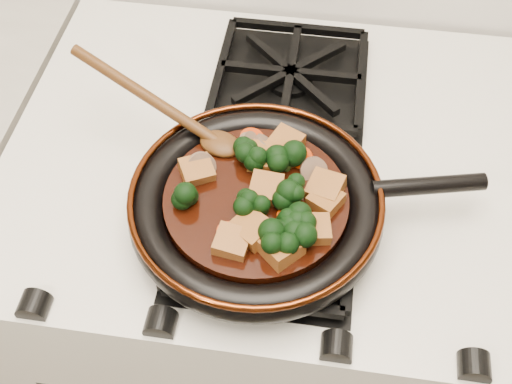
# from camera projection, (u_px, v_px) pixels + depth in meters

# --- Properties ---
(stove) EXTENTS (0.76, 0.60, 0.90)m
(stove) POSITION_uv_depth(u_px,v_px,m) (272.00, 303.00, 1.25)
(stove) COLOR silver
(stove) RESTS_ON ground
(burner_grate_front) EXTENTS (0.23, 0.23, 0.03)m
(burner_grate_front) POSITION_uv_depth(u_px,v_px,m) (265.00, 229.00, 0.80)
(burner_grate_front) COLOR black
(burner_grate_front) RESTS_ON stove
(burner_grate_back) EXTENTS (0.23, 0.23, 0.03)m
(burner_grate_back) POSITION_uv_depth(u_px,v_px,m) (290.00, 77.00, 0.96)
(burner_grate_back) COLOR black
(burner_grate_back) RESTS_ON stove
(skillet) EXTENTS (0.43, 0.31, 0.05)m
(skillet) POSITION_uv_depth(u_px,v_px,m) (258.00, 205.00, 0.78)
(skillet) COLOR black
(skillet) RESTS_ON burner_grate_front
(braising_sauce) EXTENTS (0.22, 0.22, 0.02)m
(braising_sauce) POSITION_uv_depth(u_px,v_px,m) (256.00, 202.00, 0.78)
(braising_sauce) COLOR black
(braising_sauce) RESTS_ON skillet
(tofu_cube_0) EXTENTS (0.05, 0.05, 0.02)m
(tofu_cube_0) POSITION_uv_depth(u_px,v_px,m) (326.00, 201.00, 0.76)
(tofu_cube_0) COLOR brown
(tofu_cube_0) RESTS_ON braising_sauce
(tofu_cube_1) EXTENTS (0.04, 0.04, 0.03)m
(tofu_cube_1) POSITION_uv_depth(u_px,v_px,m) (266.00, 189.00, 0.77)
(tofu_cube_1) COLOR brown
(tofu_cube_1) RESTS_ON braising_sauce
(tofu_cube_2) EXTENTS (0.06, 0.06, 0.03)m
(tofu_cube_2) POSITION_uv_depth(u_px,v_px,m) (281.00, 247.00, 0.72)
(tofu_cube_2) COLOR brown
(tofu_cube_2) RESTS_ON braising_sauce
(tofu_cube_3) EXTENTS (0.04, 0.04, 0.03)m
(tofu_cube_3) POSITION_uv_depth(u_px,v_px,m) (264.00, 158.00, 0.80)
(tofu_cube_3) COLOR brown
(tofu_cube_3) RESTS_ON braising_sauce
(tofu_cube_4) EXTENTS (0.04, 0.04, 0.02)m
(tofu_cube_4) POSITION_uv_depth(u_px,v_px,m) (314.00, 230.00, 0.73)
(tofu_cube_4) COLOR brown
(tofu_cube_4) RESTS_ON braising_sauce
(tofu_cube_5) EXTENTS (0.06, 0.06, 0.03)m
(tofu_cube_5) POSITION_uv_depth(u_px,v_px,m) (252.00, 229.00, 0.73)
(tofu_cube_5) COLOR brown
(tofu_cube_5) RESTS_ON braising_sauce
(tofu_cube_6) EXTENTS (0.04, 0.04, 0.03)m
(tofu_cube_6) POSITION_uv_depth(u_px,v_px,m) (232.00, 243.00, 0.72)
(tofu_cube_6) COLOR brown
(tofu_cube_6) RESTS_ON braising_sauce
(tofu_cube_7) EXTENTS (0.05, 0.05, 0.03)m
(tofu_cube_7) POSITION_uv_depth(u_px,v_px,m) (197.00, 171.00, 0.79)
(tofu_cube_7) COLOR brown
(tofu_cube_7) RESTS_ON braising_sauce
(tofu_cube_8) EXTENTS (0.05, 0.05, 0.03)m
(tofu_cube_8) POSITION_uv_depth(u_px,v_px,m) (325.00, 188.00, 0.77)
(tofu_cube_8) COLOR brown
(tofu_cube_8) RESTS_ON braising_sauce
(tofu_cube_9) EXTENTS (0.05, 0.05, 0.03)m
(tofu_cube_9) POSITION_uv_depth(u_px,v_px,m) (278.00, 157.00, 0.80)
(tofu_cube_9) COLOR brown
(tofu_cube_9) RESTS_ON braising_sauce
(tofu_cube_10) EXTENTS (0.05, 0.05, 0.02)m
(tofu_cube_10) POSITION_uv_depth(u_px,v_px,m) (286.00, 143.00, 0.81)
(tofu_cube_10) COLOR brown
(tofu_cube_10) RESTS_ON braising_sauce
(broccoli_floret_0) EXTENTS (0.09, 0.08, 0.06)m
(broccoli_floret_0) POSITION_uv_depth(u_px,v_px,m) (295.00, 197.00, 0.76)
(broccoli_floret_0) COLOR black
(broccoli_floret_0) RESTS_ON braising_sauce
(broccoli_floret_1) EXTENTS (0.10, 0.08, 0.08)m
(broccoli_floret_1) POSITION_uv_depth(u_px,v_px,m) (283.00, 240.00, 0.72)
(broccoli_floret_1) COLOR black
(broccoli_floret_1) RESTS_ON braising_sauce
(broccoli_floret_2) EXTENTS (0.08, 0.09, 0.07)m
(broccoli_floret_2) POSITION_uv_depth(u_px,v_px,m) (252.00, 159.00, 0.79)
(broccoli_floret_2) COLOR black
(broccoli_floret_2) RESTS_ON braising_sauce
(broccoli_floret_3) EXTENTS (0.09, 0.09, 0.07)m
(broccoli_floret_3) POSITION_uv_depth(u_px,v_px,m) (286.00, 164.00, 0.79)
(broccoli_floret_3) COLOR black
(broccoli_floret_3) RESTS_ON braising_sauce
(broccoli_floret_4) EXTENTS (0.08, 0.08, 0.06)m
(broccoli_floret_4) POSITION_uv_depth(u_px,v_px,m) (251.00, 207.00, 0.75)
(broccoli_floret_4) COLOR black
(broccoli_floret_4) RESTS_ON braising_sauce
(broccoli_floret_5) EXTENTS (0.08, 0.08, 0.07)m
(broccoli_floret_5) POSITION_uv_depth(u_px,v_px,m) (187.00, 194.00, 0.76)
(broccoli_floret_5) COLOR black
(broccoli_floret_5) RESTS_ON braising_sauce
(broccoli_floret_6) EXTENTS (0.08, 0.09, 0.06)m
(broccoli_floret_6) POSITION_uv_depth(u_px,v_px,m) (297.00, 230.00, 0.73)
(broccoli_floret_6) COLOR black
(broccoli_floret_6) RESTS_ON braising_sauce
(broccoli_floret_7) EXTENTS (0.08, 0.09, 0.07)m
(broccoli_floret_7) POSITION_uv_depth(u_px,v_px,m) (297.00, 227.00, 0.73)
(broccoli_floret_7) COLOR black
(broccoli_floret_7) RESTS_ON braising_sauce
(carrot_coin_0) EXTENTS (0.03, 0.03, 0.01)m
(carrot_coin_0) POSITION_uv_depth(u_px,v_px,m) (228.00, 232.00, 0.73)
(carrot_coin_0) COLOR #BF3005
(carrot_coin_0) RESTS_ON braising_sauce
(carrot_coin_1) EXTENTS (0.03, 0.03, 0.02)m
(carrot_coin_1) POSITION_uv_depth(u_px,v_px,m) (302.00, 158.00, 0.80)
(carrot_coin_1) COLOR #BF3005
(carrot_coin_1) RESTS_ON braising_sauce
(carrot_coin_2) EXTENTS (0.03, 0.03, 0.01)m
(carrot_coin_2) POSITION_uv_depth(u_px,v_px,m) (252.00, 139.00, 0.82)
(carrot_coin_2) COLOR #BF3005
(carrot_coin_2) RESTS_ON braising_sauce
(carrot_coin_3) EXTENTS (0.03, 0.03, 0.01)m
(carrot_coin_3) POSITION_uv_depth(u_px,v_px,m) (290.00, 217.00, 0.75)
(carrot_coin_3) COLOR #BF3005
(carrot_coin_3) RESTS_ON braising_sauce
(mushroom_slice_0) EXTENTS (0.05, 0.04, 0.04)m
(mushroom_slice_0) POSITION_uv_depth(u_px,v_px,m) (201.00, 167.00, 0.79)
(mushroom_slice_0) COLOR brown
(mushroom_slice_0) RESTS_ON braising_sauce
(mushroom_slice_1) EXTENTS (0.04, 0.03, 0.03)m
(mushroom_slice_1) POSITION_uv_depth(u_px,v_px,m) (314.00, 170.00, 0.79)
(mushroom_slice_1) COLOR brown
(mushroom_slice_1) RESTS_ON braising_sauce
(mushroom_slice_2) EXTENTS (0.05, 0.05, 0.03)m
(mushroom_slice_2) POSITION_uv_depth(u_px,v_px,m) (267.00, 145.00, 0.81)
(mushroom_slice_2) COLOR brown
(mushroom_slice_2) RESTS_ON braising_sauce
(mushroom_slice_3) EXTENTS (0.03, 0.04, 0.03)m
(mushroom_slice_3) POSITION_uv_depth(u_px,v_px,m) (250.00, 144.00, 0.81)
(mushroom_slice_3) COLOR brown
(mushroom_slice_3) RESTS_ON braising_sauce
(wooden_spoon) EXTENTS (0.15, 0.08, 0.23)m
(wooden_spoon) POSITION_uv_depth(u_px,v_px,m) (179.00, 117.00, 0.82)
(wooden_spoon) COLOR #4C2A10
(wooden_spoon) RESTS_ON braising_sauce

